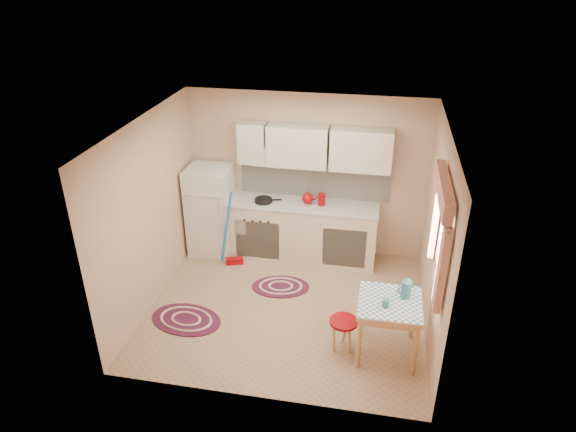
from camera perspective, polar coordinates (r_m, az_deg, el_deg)
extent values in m
plane|color=tan|center=(7.00, -0.15, -10.04)|extent=(3.60, 3.60, 0.00)
cube|color=silver|center=(5.83, -0.18, 9.87)|extent=(3.60, 3.20, 0.04)
cube|color=tan|center=(7.75, 2.06, 4.54)|extent=(3.60, 0.04, 2.50)
cube|color=tan|center=(5.00, -3.64, -9.60)|extent=(3.60, 0.04, 2.50)
cube|color=tan|center=(6.85, -15.12, 0.35)|extent=(0.04, 3.20, 2.50)
cube|color=tan|center=(6.28, 16.20, -2.41)|extent=(0.04, 3.20, 2.50)
cube|color=silver|center=(7.74, 2.95, 4.05)|extent=(2.25, 0.03, 0.55)
cube|color=beige|center=(7.39, 2.89, 7.70)|extent=(2.25, 0.33, 0.60)
cube|color=white|center=(5.66, 16.76, -2.48)|extent=(0.04, 0.85, 0.95)
cube|color=silver|center=(7.99, -8.56, 0.63)|extent=(0.65, 0.60, 1.40)
cube|color=beige|center=(7.84, 1.53, -1.76)|extent=(2.25, 0.60, 0.88)
cube|color=#B0AFA7|center=(7.62, 1.57, 1.26)|extent=(2.27, 0.62, 0.04)
cylinder|color=black|center=(7.66, -2.74, 1.75)|extent=(0.32, 0.32, 0.05)
cylinder|color=#91050A|center=(7.54, 3.75, 1.76)|extent=(0.14, 0.14, 0.16)
cube|color=#E3A971|center=(6.22, 10.98, -12.03)|extent=(0.72, 0.72, 0.72)
cylinder|color=#91050A|center=(6.27, 6.13, -12.96)|extent=(0.39, 0.39, 0.42)
cylinder|color=teal|center=(5.88, 10.80, -9.51)|extent=(0.10, 0.10, 0.10)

